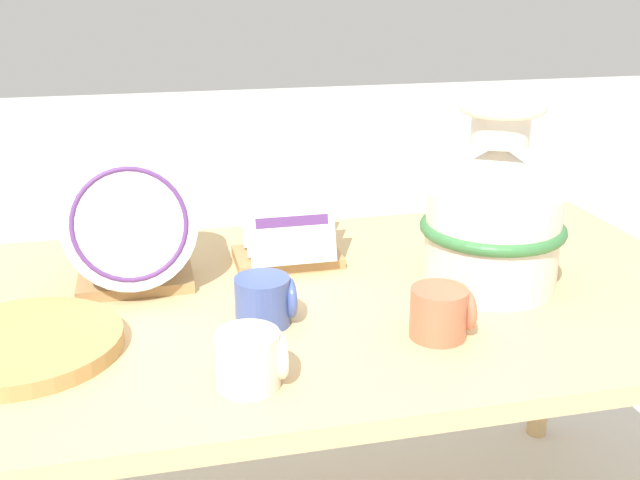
{
  "coord_description": "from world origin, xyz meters",
  "views": [
    {
      "loc": [
        -0.3,
        -1.27,
        1.27
      ],
      "look_at": [
        0.0,
        0.0,
        0.79
      ],
      "focal_mm": 42.0,
      "sensor_mm": 36.0,
      "label": 1
    }
  ],
  "objects_px": {
    "mug_terracotta_glaze": "(441,312)",
    "ceramic_vase": "(494,212)",
    "mug_cobalt_glaze": "(265,301)",
    "wicker_charger_stack": "(24,344)",
    "dish_rack_square_plates": "(287,235)",
    "mug_cream_glaze": "(251,359)",
    "dish_rack_round_plates": "(131,232)"
  },
  "relations": [
    {
      "from": "dish_rack_round_plates",
      "to": "mug_terracotta_glaze",
      "type": "bearing_deg",
      "value": -33.22
    },
    {
      "from": "wicker_charger_stack",
      "to": "mug_cream_glaze",
      "type": "height_order",
      "value": "mug_cream_glaze"
    },
    {
      "from": "ceramic_vase",
      "to": "mug_terracotta_glaze",
      "type": "xyz_separation_m",
      "value": [
        -0.17,
        -0.18,
        -0.11
      ]
    },
    {
      "from": "ceramic_vase",
      "to": "mug_cream_glaze",
      "type": "bearing_deg",
      "value": -152.07
    },
    {
      "from": "ceramic_vase",
      "to": "mug_cream_glaze",
      "type": "xyz_separation_m",
      "value": [
        -0.51,
        -0.27,
        -0.11
      ]
    },
    {
      "from": "wicker_charger_stack",
      "to": "mug_cobalt_glaze",
      "type": "relative_size",
      "value": 3.0
    },
    {
      "from": "mug_cream_glaze",
      "to": "mug_terracotta_glaze",
      "type": "height_order",
      "value": "same"
    },
    {
      "from": "mug_cobalt_glaze",
      "to": "dish_rack_square_plates",
      "type": "bearing_deg",
      "value": 71.93
    },
    {
      "from": "mug_cobalt_glaze",
      "to": "mug_terracotta_glaze",
      "type": "relative_size",
      "value": 1.0
    },
    {
      "from": "dish_rack_square_plates",
      "to": "wicker_charger_stack",
      "type": "height_order",
      "value": "dish_rack_square_plates"
    },
    {
      "from": "mug_cream_glaze",
      "to": "mug_terracotta_glaze",
      "type": "distance_m",
      "value": 0.34
    },
    {
      "from": "dish_rack_round_plates",
      "to": "dish_rack_square_plates",
      "type": "relative_size",
      "value": 1.2
    },
    {
      "from": "dish_rack_square_plates",
      "to": "wicker_charger_stack",
      "type": "relative_size",
      "value": 0.7
    },
    {
      "from": "dish_rack_square_plates",
      "to": "mug_cream_glaze",
      "type": "bearing_deg",
      "value": -106.8
    },
    {
      "from": "mug_cream_glaze",
      "to": "mug_terracotta_glaze",
      "type": "xyz_separation_m",
      "value": [
        0.33,
        0.08,
        0.0
      ]
    },
    {
      "from": "mug_cobalt_glaze",
      "to": "ceramic_vase",
      "type": "bearing_deg",
      "value": 8.82
    },
    {
      "from": "mug_cobalt_glaze",
      "to": "wicker_charger_stack",
      "type": "bearing_deg",
      "value": -178.01
    },
    {
      "from": "ceramic_vase",
      "to": "dish_rack_square_plates",
      "type": "xyz_separation_m",
      "value": [
        -0.36,
        0.21,
        -0.09
      ]
    },
    {
      "from": "ceramic_vase",
      "to": "mug_cobalt_glaze",
      "type": "height_order",
      "value": "ceramic_vase"
    },
    {
      "from": "dish_rack_square_plates",
      "to": "mug_cobalt_glaze",
      "type": "bearing_deg",
      "value": -108.07
    },
    {
      "from": "ceramic_vase",
      "to": "dish_rack_square_plates",
      "type": "bearing_deg",
      "value": 150.14
    },
    {
      "from": "dish_rack_square_plates",
      "to": "mug_terracotta_glaze",
      "type": "distance_m",
      "value": 0.43
    },
    {
      "from": "dish_rack_round_plates",
      "to": "mug_terracotta_glaze",
      "type": "xyz_separation_m",
      "value": [
        0.5,
        -0.33,
        -0.07
      ]
    },
    {
      "from": "ceramic_vase",
      "to": "wicker_charger_stack",
      "type": "bearing_deg",
      "value": -174.35
    },
    {
      "from": "ceramic_vase",
      "to": "wicker_charger_stack",
      "type": "height_order",
      "value": "ceramic_vase"
    },
    {
      "from": "ceramic_vase",
      "to": "dish_rack_round_plates",
      "type": "height_order",
      "value": "ceramic_vase"
    },
    {
      "from": "mug_terracotta_glaze",
      "to": "dish_rack_square_plates",
      "type": "bearing_deg",
      "value": 115.72
    },
    {
      "from": "mug_cream_glaze",
      "to": "ceramic_vase",
      "type": "bearing_deg",
      "value": 27.93
    },
    {
      "from": "dish_rack_square_plates",
      "to": "mug_terracotta_glaze",
      "type": "height_order",
      "value": "dish_rack_square_plates"
    },
    {
      "from": "dish_rack_round_plates",
      "to": "mug_cream_glaze",
      "type": "distance_m",
      "value": 0.45
    },
    {
      "from": "ceramic_vase",
      "to": "wicker_charger_stack",
      "type": "relative_size",
      "value": 1.15
    },
    {
      "from": "mug_terracotta_glaze",
      "to": "ceramic_vase",
      "type": "bearing_deg",
      "value": 46.66
    }
  ]
}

